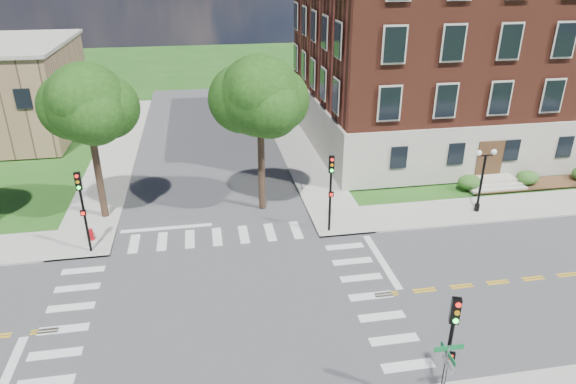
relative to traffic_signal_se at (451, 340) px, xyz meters
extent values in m
plane|color=#1F5217|center=(-7.55, 6.99, -3.19)|extent=(160.00, 160.00, 0.00)
cube|color=#3D3D3F|center=(-7.55, 6.99, -3.18)|extent=(90.00, 12.00, 0.01)
cube|color=#3D3D3F|center=(-7.55, 6.99, -3.18)|extent=(12.00, 90.00, 0.01)
cube|color=#9E9B93|center=(15.45, 14.74, -3.13)|extent=(34.00, 3.50, 0.12)
cube|color=#9E9B93|center=(0.20, 29.99, -3.13)|extent=(3.50, 34.00, 0.12)
cube|color=#9E9B93|center=(-15.30, 29.99, -3.13)|extent=(3.50, 34.00, 0.12)
cube|color=silver|center=(1.25, 9.99, -3.19)|extent=(0.40, 5.50, 0.00)
cube|color=#ABA597|center=(16.45, 28.99, -0.97)|extent=(30.00, 20.00, 4.20)
cube|color=maroon|center=(16.45, 28.99, 7.03)|extent=(29.55, 19.70, 11.80)
cube|color=#472D19|center=(12.45, 18.95, -1.37)|extent=(2.00, 0.10, 2.80)
cylinder|color=#322119|center=(-14.47, 17.95, -0.57)|extent=(0.44, 0.44, 5.00)
sphere|color=#173A10|center=(-14.47, 17.95, 4.30)|extent=(4.73, 4.73, 4.73)
cylinder|color=#322119|center=(-4.39, 17.52, -0.58)|extent=(0.44, 0.44, 4.96)
sphere|color=#173A10|center=(-4.39, 17.52, 4.39)|extent=(4.98, 4.98, 4.98)
cylinder|color=black|center=(0.00, 0.02, -1.17)|extent=(0.14, 0.14, 3.80)
cube|color=black|center=(0.00, 0.02, 1.23)|extent=(0.37, 0.31, 1.00)
cylinder|color=red|center=(0.00, -0.11, 1.56)|extent=(0.19, 0.10, 0.18)
cylinder|color=orange|center=(0.00, -0.11, 1.23)|extent=(0.19, 0.10, 0.18)
cylinder|color=#19E533|center=(0.00, -0.11, 0.90)|extent=(0.19, 0.10, 0.18)
cube|color=black|center=(0.00, -0.16, -0.57)|extent=(0.32, 0.21, 0.30)
cylinder|color=black|center=(-0.82, 13.65, -1.17)|extent=(0.14, 0.14, 3.80)
cube|color=black|center=(-0.82, 13.65, 1.23)|extent=(0.35, 0.27, 1.00)
cylinder|color=red|center=(-0.82, 13.52, 1.56)|extent=(0.19, 0.08, 0.18)
cylinder|color=orange|center=(-0.82, 13.52, 1.23)|extent=(0.19, 0.08, 0.18)
cylinder|color=#19E533|center=(-0.82, 13.52, 0.90)|extent=(0.19, 0.08, 0.18)
cube|color=black|center=(-0.82, 13.47, -0.57)|extent=(0.32, 0.17, 0.30)
cylinder|color=black|center=(-14.64, 13.62, -1.17)|extent=(0.14, 0.14, 3.80)
cube|color=black|center=(-14.64, 13.62, 1.23)|extent=(0.33, 0.24, 1.00)
cylinder|color=red|center=(-14.64, 13.49, 1.56)|extent=(0.18, 0.06, 0.18)
cylinder|color=orange|center=(-14.64, 13.49, 1.23)|extent=(0.18, 0.06, 0.18)
cylinder|color=#19E533|center=(-14.64, 13.49, 0.90)|extent=(0.18, 0.06, 0.18)
cube|color=black|center=(-14.64, 13.44, -0.57)|extent=(0.31, 0.14, 0.30)
cylinder|color=black|center=(9.31, 14.53, -2.82)|extent=(0.32, 0.32, 0.50)
cylinder|color=black|center=(9.31, 14.53, -1.17)|extent=(0.16, 0.16, 3.80)
cube|color=black|center=(9.31, 14.53, 0.78)|extent=(1.00, 0.06, 0.06)
sphere|color=white|center=(8.81, 14.53, 0.98)|extent=(0.36, 0.36, 0.36)
sphere|color=white|center=(9.81, 14.53, 0.98)|extent=(0.36, 0.36, 0.36)
cylinder|color=gray|center=(-0.20, -0.31, -1.52)|extent=(0.07, 0.07, 3.10)
cube|color=#0D6E33|center=(-0.20, -0.31, -0.07)|extent=(1.10, 0.03, 0.20)
cube|color=#0D6E33|center=(-0.20, -0.31, -0.32)|extent=(0.03, 1.10, 0.20)
cube|color=silver|center=(-0.15, -0.31, -0.77)|extent=(0.03, 0.75, 0.25)
cylinder|color=#A00C13|center=(-14.79, 14.94, -3.02)|extent=(0.32, 0.32, 0.10)
cylinder|color=#A00C13|center=(-14.79, 14.94, -2.77)|extent=(0.22, 0.22, 0.60)
sphere|color=#A00C13|center=(-14.79, 14.94, -2.44)|extent=(0.24, 0.24, 0.24)
cylinder|color=#A00C13|center=(-14.79, 14.94, -2.69)|extent=(0.35, 0.12, 0.12)
cylinder|color=#A00C13|center=(-14.79, 14.94, -2.69)|extent=(0.12, 0.35, 0.12)
camera|label=1|loc=(-7.95, -12.78, 12.10)|focal=32.00mm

